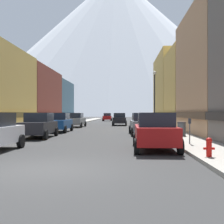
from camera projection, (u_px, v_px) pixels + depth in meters
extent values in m
plane|color=#2E2E2E|center=(49.00, 169.00, 8.78)|extent=(400.00, 400.00, 0.00)
cube|color=gray|center=(70.00, 124.00, 44.02)|extent=(2.50, 100.00, 0.15)
cube|color=gray|center=(150.00, 124.00, 43.45)|extent=(2.50, 100.00, 0.15)
cube|color=brown|center=(17.00, 98.00, 38.11)|extent=(9.59, 12.32, 7.73)
cube|color=#3B1B16|center=(17.00, 114.00, 38.10)|extent=(9.89, 12.32, 0.50)
cube|color=slate|center=(45.00, 102.00, 49.52)|extent=(8.50, 10.43, 7.34)
cube|color=#22333F|center=(45.00, 114.00, 49.51)|extent=(8.80, 10.43, 0.50)
cube|color=#D8B259|center=(204.00, 89.00, 32.86)|extent=(8.28, 8.65, 9.11)
cube|color=brown|center=(204.00, 114.00, 32.85)|extent=(8.58, 8.65, 0.50)
cube|color=#D8B259|center=(178.00, 90.00, 44.12)|extent=(6.27, 13.07, 10.82)
cube|color=brown|center=(178.00, 114.00, 44.10)|extent=(6.57, 13.07, 0.50)
cylinder|color=black|center=(21.00, 141.00, 14.17)|extent=(0.22, 0.68, 0.68)
cube|color=black|center=(38.00, 127.00, 20.05)|extent=(1.99, 4.46, 0.80)
cube|color=#1E232D|center=(39.00, 117.00, 20.30)|extent=(1.67, 2.25, 0.64)
cylinder|color=black|center=(46.00, 135.00, 18.38)|extent=(0.24, 0.69, 0.68)
cylinder|color=black|center=(18.00, 135.00, 18.41)|extent=(0.24, 0.69, 0.68)
cylinder|color=black|center=(56.00, 131.00, 21.68)|extent=(0.24, 0.69, 0.68)
cylinder|color=black|center=(32.00, 131.00, 21.71)|extent=(0.24, 0.69, 0.68)
cube|color=#19478C|center=(59.00, 124.00, 26.17)|extent=(1.89, 4.42, 0.80)
cube|color=#1E232D|center=(59.00, 116.00, 26.42)|extent=(1.63, 2.22, 0.64)
cylinder|color=black|center=(65.00, 129.00, 24.49)|extent=(0.23, 0.68, 0.68)
cylinder|color=black|center=(44.00, 129.00, 24.55)|extent=(0.23, 0.68, 0.68)
cylinder|color=black|center=(72.00, 127.00, 27.78)|extent=(0.23, 0.68, 0.68)
cylinder|color=black|center=(53.00, 127.00, 27.85)|extent=(0.23, 0.68, 0.68)
cube|color=slate|center=(76.00, 121.00, 35.51)|extent=(1.88, 4.42, 0.80)
cube|color=#1E232D|center=(76.00, 116.00, 35.26)|extent=(1.62, 2.22, 0.64)
cylinder|color=black|center=(71.00, 124.00, 37.21)|extent=(0.23, 0.68, 0.68)
cylinder|color=black|center=(85.00, 124.00, 37.11)|extent=(0.23, 0.68, 0.68)
cylinder|color=black|center=(66.00, 125.00, 33.91)|extent=(0.23, 0.68, 0.68)
cylinder|color=black|center=(81.00, 125.00, 33.81)|extent=(0.23, 0.68, 0.68)
cube|color=#9E1111|center=(155.00, 134.00, 13.55)|extent=(1.91, 4.43, 0.80)
cube|color=#1E232D|center=(155.00, 119.00, 13.31)|extent=(1.64, 2.23, 0.64)
cylinder|color=black|center=(135.00, 139.00, 15.26)|extent=(0.23, 0.68, 0.68)
cylinder|color=black|center=(169.00, 139.00, 15.14)|extent=(0.23, 0.68, 0.68)
cylinder|color=black|center=(137.00, 146.00, 11.96)|extent=(0.23, 0.68, 0.68)
cylinder|color=black|center=(180.00, 147.00, 11.85)|extent=(0.23, 0.68, 0.68)
cube|color=slate|center=(143.00, 126.00, 22.80)|extent=(2.01, 4.47, 0.80)
cube|color=#1E232D|center=(143.00, 117.00, 22.56)|extent=(1.68, 2.26, 0.64)
cylinder|color=black|center=(130.00, 129.00, 24.46)|extent=(0.25, 0.69, 0.68)
cylinder|color=black|center=(151.00, 129.00, 24.44)|extent=(0.25, 0.69, 0.68)
cylinder|color=black|center=(133.00, 132.00, 21.16)|extent=(0.25, 0.69, 0.68)
cylinder|color=black|center=(157.00, 132.00, 21.14)|extent=(0.25, 0.69, 0.68)
cube|color=black|center=(120.00, 120.00, 40.57)|extent=(1.84, 4.40, 0.80)
cube|color=#1E232D|center=(120.00, 115.00, 40.33)|extent=(1.60, 2.20, 0.64)
cylinder|color=black|center=(114.00, 123.00, 42.26)|extent=(0.22, 0.68, 0.68)
cylinder|color=black|center=(126.00, 123.00, 42.18)|extent=(0.22, 0.68, 0.68)
cylinder|color=black|center=(113.00, 123.00, 38.97)|extent=(0.22, 0.68, 0.68)
cylinder|color=black|center=(126.00, 123.00, 38.88)|extent=(0.22, 0.68, 0.68)
cube|color=#9E1111|center=(107.00, 118.00, 63.61)|extent=(1.84, 4.40, 0.80)
cube|color=#1E232D|center=(107.00, 114.00, 63.86)|extent=(1.60, 2.20, 0.64)
cylinder|color=black|center=(111.00, 120.00, 61.92)|extent=(0.22, 0.68, 0.68)
cylinder|color=black|center=(103.00, 120.00, 62.00)|extent=(0.22, 0.68, 0.68)
cylinder|color=black|center=(112.00, 119.00, 65.22)|extent=(0.22, 0.68, 0.68)
cylinder|color=black|center=(104.00, 119.00, 65.30)|extent=(0.22, 0.68, 0.68)
cylinder|color=red|center=(209.00, 149.00, 10.35)|extent=(0.20, 0.20, 0.55)
sphere|color=red|center=(209.00, 141.00, 10.35)|extent=(0.22, 0.22, 0.22)
cylinder|color=red|center=(205.00, 148.00, 10.36)|extent=(0.10, 0.09, 0.09)
cylinder|color=red|center=(213.00, 149.00, 10.34)|extent=(0.10, 0.09, 0.09)
cylinder|color=#595960|center=(190.00, 134.00, 14.74)|extent=(0.06, 0.06, 1.05)
cube|color=#33383F|center=(190.00, 121.00, 14.75)|extent=(0.14, 0.10, 0.28)
cylinder|color=#4C5156|center=(182.00, 130.00, 19.81)|extent=(0.56, 0.56, 0.90)
cylinder|color=#2D2D33|center=(182.00, 123.00, 19.81)|extent=(0.59, 0.59, 0.08)
cylinder|color=brown|center=(168.00, 123.00, 25.64)|extent=(0.36, 0.36, 1.35)
sphere|color=tan|center=(168.00, 115.00, 25.64)|extent=(0.21, 0.21, 0.21)
cylinder|color=black|center=(155.00, 102.00, 28.37)|extent=(0.12, 0.12, 5.50)
sphere|color=white|center=(155.00, 73.00, 28.38)|extent=(0.36, 0.36, 0.36)
cone|color=silver|center=(116.00, 44.00, 269.07)|extent=(269.97, 269.97, 135.80)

